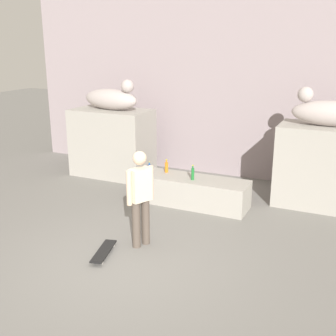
% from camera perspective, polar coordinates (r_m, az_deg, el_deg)
% --- Properties ---
extents(ground_plane, '(40.00, 40.00, 0.00)m').
position_cam_1_polar(ground_plane, '(6.89, -6.30, -12.70)').
color(ground_plane, slate).
extents(facade_wall, '(11.28, 0.60, 6.08)m').
position_cam_1_polar(facade_wall, '(11.06, 8.43, 14.79)').
color(facade_wall, gray).
rests_on(facade_wall, ground_plane).
extents(pedestal_left, '(2.01, 1.12, 1.72)m').
position_cam_1_polar(pedestal_left, '(11.07, -7.51, 3.41)').
color(pedestal_left, '#A39E93').
rests_on(pedestal_left, ground_plane).
extents(pedestal_right, '(2.01, 1.12, 1.72)m').
position_cam_1_polar(pedestal_right, '(9.44, 20.56, 0.16)').
color(pedestal_right, '#A39E93').
rests_on(pedestal_right, ground_plane).
extents(statue_reclining_left, '(1.66, 0.79, 0.78)m').
position_cam_1_polar(statue_reclining_left, '(10.84, -7.60, 9.28)').
color(statue_reclining_left, '#B5A8A3').
rests_on(statue_reclining_left, pedestal_left).
extents(statue_reclining_right, '(1.61, 0.60, 0.78)m').
position_cam_1_polar(statue_reclining_right, '(9.20, 21.06, 7.03)').
color(statue_reclining_right, '#B5A8A3').
rests_on(statue_reclining_right, pedestal_right).
extents(ledge_block, '(2.53, 0.76, 0.60)m').
position_cam_1_polar(ledge_block, '(9.09, 2.89, -3.10)').
color(ledge_block, '#A39E93').
rests_on(ledge_block, ground_plane).
extents(skater, '(0.33, 0.50, 1.67)m').
position_cam_1_polar(skater, '(7.07, -3.75, -3.62)').
color(skater, brown).
rests_on(skater, ground_plane).
extents(skateboard, '(0.39, 0.82, 0.08)m').
position_cam_1_polar(skateboard, '(7.16, -8.67, -11.04)').
color(skateboard, black).
rests_on(skateboard, ground_plane).
extents(bottle_blue, '(0.06, 0.06, 0.31)m').
position_cam_1_polar(bottle_blue, '(9.10, -2.54, -0.24)').
color(bottle_blue, '#194C99').
rests_on(bottle_blue, ledge_block).
extents(bottle_green, '(0.06, 0.06, 0.32)m').
position_cam_1_polar(bottle_green, '(8.82, 3.35, -0.77)').
color(bottle_green, '#1E722D').
rests_on(bottle_green, ledge_block).
extents(bottle_orange, '(0.07, 0.07, 0.30)m').
position_cam_1_polar(bottle_orange, '(9.32, -0.21, 0.14)').
color(bottle_orange, orange).
rests_on(bottle_orange, ledge_block).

